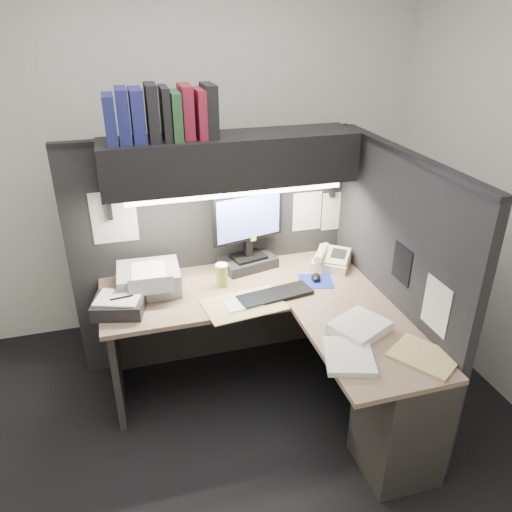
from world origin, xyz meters
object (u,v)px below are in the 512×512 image
object	(u,v)px
monitor	(248,239)
printer	(149,279)
desk	(315,366)
telephone	(332,260)
coffee_cup	(222,276)
notebook_stack	(119,305)
overhead_shelf	(231,160)
keyboard	(275,295)

from	to	relation	value
monitor	printer	distance (m)	0.70
desk	telephone	bearing A→B (deg)	60.17
telephone	printer	bearing A→B (deg)	-144.66
desk	printer	xyz separation A→B (m)	(-0.86, 0.66, 0.36)
coffee_cup	notebook_stack	world-z (taller)	coffee_cup
telephone	overhead_shelf	bearing A→B (deg)	-152.67
telephone	notebook_stack	bearing A→B (deg)	-136.19
desk	telephone	xyz separation A→B (m)	(0.37, 0.65, 0.34)
keyboard	notebook_stack	distance (m)	0.93
notebook_stack	monitor	bearing A→B (deg)	20.91
coffee_cup	printer	world-z (taller)	printer
monitor	coffee_cup	size ratio (longest dim) A/B	3.91
keyboard	coffee_cup	xyz separation A→B (m)	(-0.28, 0.23, 0.06)
notebook_stack	keyboard	bearing A→B (deg)	-5.40
monitor	notebook_stack	bearing A→B (deg)	-172.69
monitor	telephone	world-z (taller)	monitor
overhead_shelf	coffee_cup	bearing A→B (deg)	-125.53
telephone	desk	bearing A→B (deg)	-83.77
keyboard	telephone	world-z (taller)	telephone
printer	notebook_stack	distance (m)	0.29
overhead_shelf	printer	xyz separation A→B (m)	(-0.56, -0.09, -0.69)
desk	telephone	distance (m)	0.82
keyboard	desk	bearing A→B (deg)	-80.01
keyboard	notebook_stack	bearing A→B (deg)	165.40
desk	keyboard	distance (m)	0.49
telephone	notebook_stack	world-z (taller)	telephone
keyboard	notebook_stack	xyz separation A→B (m)	(-0.93, 0.09, 0.03)
overhead_shelf	telephone	xyz separation A→B (m)	(0.67, -0.10, -0.72)
desk	coffee_cup	bearing A→B (deg)	124.66
overhead_shelf	coffee_cup	xyz separation A→B (m)	(-0.11, -0.16, -0.70)
telephone	printer	xyz separation A→B (m)	(-1.23, 0.02, 0.03)
desk	notebook_stack	xyz separation A→B (m)	(-1.06, 0.45, 0.33)
coffee_cup	overhead_shelf	bearing A→B (deg)	54.47
overhead_shelf	telephone	world-z (taller)	overhead_shelf
desk	monitor	world-z (taller)	monitor
coffee_cup	notebook_stack	distance (m)	0.66
printer	notebook_stack	world-z (taller)	printer
printer	notebook_stack	bearing A→B (deg)	-130.58
desk	monitor	size ratio (longest dim) A/B	3.14
desk	overhead_shelf	size ratio (longest dim) A/B	1.10
monitor	coffee_cup	bearing A→B (deg)	-153.58
desk	telephone	size ratio (longest dim) A/B	6.82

